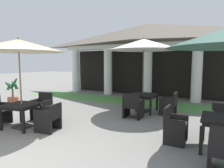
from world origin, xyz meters
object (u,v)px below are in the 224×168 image
Objects in this scene: patio_table_mid_left at (22,107)px; patio_chair_mid_right_east at (169,104)px; patio_umbrella_mid_left at (18,46)px; patio_chair_mid_left_north at (42,107)px; patio_chair_near_foreground_north at (223,120)px; patio_table_mid_right at (143,96)px; patio_chair_near_foreground_west at (174,126)px; patio_chair_mid_left_east at (49,118)px; patio_umbrella_mid_right at (144,45)px; potted_palm_left_edge at (13,97)px; patio_chair_mid_right_south at (133,107)px.

patio_chair_mid_right_east is at bearing 45.64° from patio_table_mid_left.
patio_umbrella_mid_left is 2.19m from patio_chair_mid_left_north.
patio_chair_near_foreground_north reaches higher than patio_table_mid_right.
patio_table_mid_left is at bearing -76.19° from patio_chair_near_foreground_west.
patio_chair_near_foreground_west is at bearing -85.67° from patio_chair_mid_left_east.
patio_umbrella_mid_left reaches higher than patio_chair_mid_left_east.
patio_chair_near_foreground_west is 0.30× the size of patio_umbrella_mid_right.
potted_palm_left_edge reaches higher than patio_chair_near_foreground_west.
patio_chair_near_foreground_west is at bearing 14.81° from patio_umbrella_mid_left.
patio_umbrella_mid_left is 3.92m from potted_palm_left_edge.
patio_umbrella_mid_left is 2.10× the size of potted_palm_left_edge.
potted_palm_left_edge is (-2.91, 1.70, -2.01)m from patio_umbrella_mid_left.
patio_chair_near_foreground_north reaches higher than patio_chair_mid_left_east.
patio_chair_mid_left_east is 0.80× the size of patio_table_mid_right.
potted_palm_left_edge is at bearing 149.76° from patio_umbrella_mid_left.
patio_table_mid_left is 4.76m from patio_umbrella_mid_right.
patio_chair_near_foreground_north reaches higher than patio_table_mid_left.
patio_umbrella_mid_left is at bearing -135.59° from patio_chair_mid_right_south.
patio_chair_mid_right_east is at bearing 1.03° from patio_table_mid_right.
potted_palm_left_edge is (-2.73, 0.78, -0.03)m from patio_chair_mid_left_north.
patio_chair_mid_right_south reaches higher than patio_chair_mid_right_east.
patio_chair_mid_left_east is 4.32m from patio_umbrella_mid_right.
patio_umbrella_mid_right reaches higher than patio_umbrella_mid_left.
patio_umbrella_mid_right is (-0.00, 0.00, 1.99)m from patio_table_mid_right.
patio_chair_mid_left_north is at bearing 101.41° from patio_umbrella_mid_left.
patio_chair_mid_right_east is 0.67× the size of potted_palm_left_edge.
patio_chair_near_foreground_west is 4.31m from patio_table_mid_left.
potted_palm_left_edge is at bearing 105.24° from patio_chair_mid_right_east.
patio_chair_near_foreground_north is 3.77m from patio_umbrella_mid_right.
patio_chair_mid_left_north is 1.06× the size of patio_chair_mid_right_east.
patio_chair_near_foreground_north is at bearing -130.01° from patio_chair_mid_right_east.
patio_chair_mid_left_east is at bearing 23.87° from patio_chair_near_foreground_north.
patio_table_mid_right is 1.99m from patio_umbrella_mid_right.
patio_umbrella_mid_left is at bearing 21.67° from patio_chair_near_foreground_north.
patio_umbrella_mid_right reaches higher than patio_chair_mid_left_east.
potted_palm_left_edge is at bearing -161.03° from patio_umbrella_mid_right.
patio_umbrella_mid_right is 6.11m from potted_palm_left_edge.
patio_chair_mid_right_east is (-1.72, 1.39, 0.00)m from patio_chair_near_foreground_north.
patio_chair_mid_left_north is at bearing -135.23° from patio_umbrella_mid_right.
patio_chair_mid_right_east is 6.67m from potted_palm_left_edge.
patio_chair_mid_left_north is at bearing 44.88° from patio_chair_mid_left_east.
patio_table_mid_right is at bearing -146.64° from patio_chair_mid_left_north.
patio_table_mid_left is at bearing -124.83° from patio_table_mid_right.
patio_table_mid_left is 1.13× the size of patio_chair_mid_left_north.
potted_palm_left_edge is at bearing -172.32° from patio_chair_mid_right_south.
patio_chair_near_foreground_north is 3.07m from patio_table_mid_right.
patio_chair_near_foreground_north is 0.91× the size of patio_chair_mid_left_north.
patio_umbrella_mid_left is 4.06m from patio_chair_mid_right_south.
patio_chair_near_foreground_west is 0.32× the size of patio_umbrella_mid_left.
patio_chair_mid_left_north reaches higher than patio_chair_mid_right_south.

